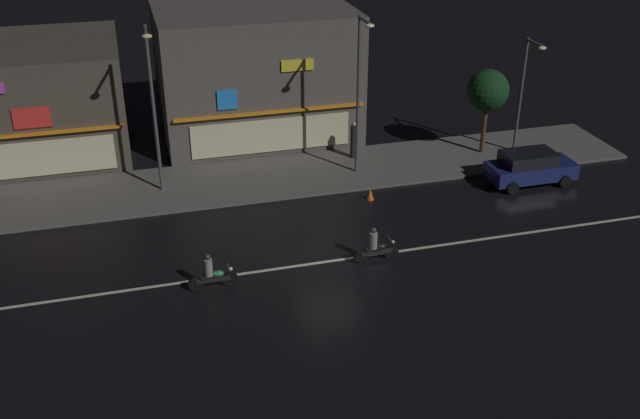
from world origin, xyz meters
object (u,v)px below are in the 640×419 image
(streetlamp_west, at_px, (153,99))
(motorcycle_lead, at_px, (211,274))
(traffic_cone, at_px, (370,194))
(streetlamp_mid, at_px, (360,85))
(pedestrian_on_sidewalk, at_px, (354,141))
(motorcycle_following, at_px, (375,247))
(streetlamp_east, at_px, (524,86))
(parked_car_near_kerb, at_px, (530,167))

(streetlamp_west, bearing_deg, motorcycle_lead, -82.63)
(motorcycle_lead, height_order, traffic_cone, motorcycle_lead)
(streetlamp_mid, xyz_separation_m, traffic_cone, (-0.27, -2.78, -4.45))
(pedestrian_on_sidewalk, bearing_deg, streetlamp_west, 27.53)
(streetlamp_mid, xyz_separation_m, motorcycle_following, (-1.89, -8.11, -4.09))
(streetlamp_mid, height_order, streetlamp_east, streetlamp_mid)
(streetlamp_west, bearing_deg, motorcycle_following, -47.71)
(motorcycle_lead, bearing_deg, motorcycle_following, 179.02)
(streetlamp_west, xyz_separation_m, streetlamp_east, (18.73, -0.16, -0.93))
(streetlamp_mid, height_order, motorcycle_following, streetlamp_mid)
(streetlamp_east, bearing_deg, traffic_cone, -161.82)
(streetlamp_east, distance_m, pedestrian_on_sidewalk, 9.23)
(parked_car_near_kerb, relative_size, motorcycle_lead, 2.26)
(streetlamp_mid, xyz_separation_m, streetlamp_east, (9.05, 0.28, -0.90))
(traffic_cone, bearing_deg, parked_car_near_kerb, -2.61)
(pedestrian_on_sidewalk, bearing_deg, streetlamp_mid, 97.38)
(streetlamp_mid, height_order, pedestrian_on_sidewalk, streetlamp_mid)
(motorcycle_lead, xyz_separation_m, traffic_cone, (8.26, 5.63, -0.36))
(streetlamp_east, height_order, motorcycle_lead, streetlamp_east)
(streetlamp_mid, distance_m, motorcycle_lead, 12.66)
(streetlamp_east, relative_size, parked_car_near_kerb, 1.43)
(streetlamp_east, relative_size, motorcycle_lead, 3.23)
(parked_car_near_kerb, bearing_deg, pedestrian_on_sidewalk, 145.66)
(streetlamp_mid, bearing_deg, traffic_cone, -95.63)
(streetlamp_mid, bearing_deg, motorcycle_following, -103.14)
(streetlamp_east, bearing_deg, pedestrian_on_sidewalk, 169.15)
(parked_car_near_kerb, relative_size, motorcycle_following, 2.26)
(streetlamp_west, height_order, motorcycle_following, streetlamp_west)
(streetlamp_west, xyz_separation_m, streetlamp_mid, (9.68, -0.44, -0.03))
(motorcycle_lead, relative_size, traffic_cone, 3.45)
(pedestrian_on_sidewalk, height_order, parked_car_near_kerb, pedestrian_on_sidewalk)
(parked_car_near_kerb, height_order, motorcycle_following, parked_car_near_kerb)
(motorcycle_lead, height_order, motorcycle_following, same)
(pedestrian_on_sidewalk, height_order, motorcycle_following, pedestrian_on_sidewalk)
(pedestrian_on_sidewalk, relative_size, traffic_cone, 3.59)
(streetlamp_west, xyz_separation_m, pedestrian_on_sidewalk, (10.08, 1.50, -3.69))
(streetlamp_east, height_order, traffic_cone, streetlamp_east)
(streetlamp_west, bearing_deg, pedestrian_on_sidewalk, 8.47)
(parked_car_near_kerb, bearing_deg, motorcycle_lead, -162.22)
(streetlamp_west, distance_m, motorcycle_following, 12.28)
(motorcycle_lead, bearing_deg, streetlamp_west, -86.11)
(streetlamp_east, bearing_deg, motorcycle_lead, -153.70)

